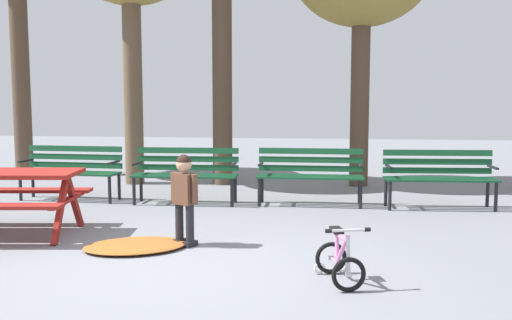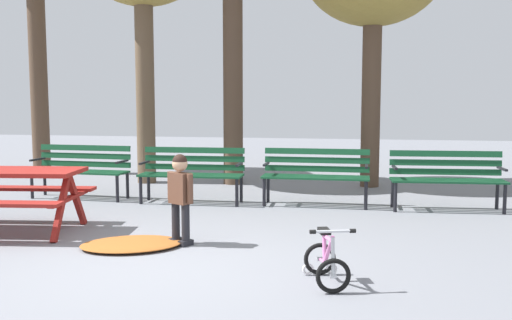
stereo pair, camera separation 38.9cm
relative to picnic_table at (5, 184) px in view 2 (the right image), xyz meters
The scene contains 9 objects.
ground 2.55m from the picnic_table, 26.65° to the right, with size 36.00×36.00×0.00m, color slate.
picnic_table is the anchor object (origin of this frame).
park_bench_far_left 2.44m from the picnic_table, 95.83° to the left, with size 1.62×0.53×0.85m.
park_bench_left 2.87m from the picnic_table, 54.96° to the left, with size 1.61×0.50×0.85m.
park_bench_right 4.32m from the picnic_table, 34.87° to the left, with size 1.60×0.46×0.85m.
park_bench_far_right 5.97m from the picnic_table, 24.19° to the left, with size 1.63×0.57×0.85m.
child_standing 2.28m from the picnic_table, ahead, with size 0.34×0.26×1.01m.
kids_bicycle 4.17m from the picnic_table, 18.05° to the right, with size 0.49×0.62×0.54m.
leaf_pile 1.90m from the picnic_table, 12.84° to the right, with size 1.10×0.77×0.07m, color #9E5623.
Camera 2 is at (2.03, -5.19, 1.63)m, focal length 40.97 mm.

